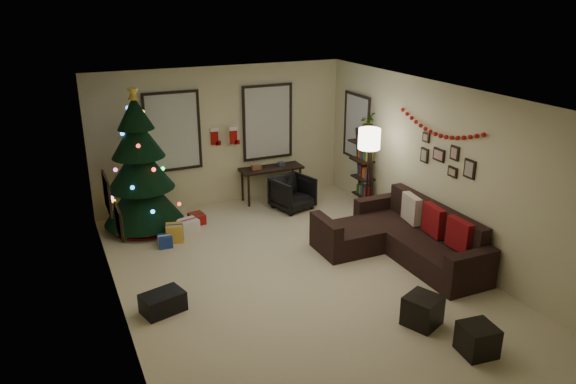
# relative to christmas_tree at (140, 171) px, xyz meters

# --- Properties ---
(floor) EXTENTS (7.00, 7.00, 0.00)m
(floor) POSITION_rel_christmas_tree_xyz_m (1.70, -2.81, -1.07)
(floor) COLOR beige
(floor) RESTS_ON ground
(ceiling) EXTENTS (7.00, 7.00, 0.00)m
(ceiling) POSITION_rel_christmas_tree_xyz_m (1.70, -2.81, 1.63)
(ceiling) COLOR white
(ceiling) RESTS_ON floor
(wall_back) EXTENTS (5.00, 0.00, 5.00)m
(wall_back) POSITION_rel_christmas_tree_xyz_m (1.70, 0.69, 0.28)
(wall_back) COLOR beige
(wall_back) RESTS_ON floor
(wall_front) EXTENTS (5.00, 0.00, 5.00)m
(wall_front) POSITION_rel_christmas_tree_xyz_m (1.70, -6.31, 0.28)
(wall_front) COLOR beige
(wall_front) RESTS_ON floor
(wall_left) EXTENTS (0.00, 7.00, 7.00)m
(wall_left) POSITION_rel_christmas_tree_xyz_m (-0.80, -2.81, 0.28)
(wall_left) COLOR beige
(wall_left) RESTS_ON floor
(wall_right) EXTENTS (0.00, 7.00, 7.00)m
(wall_right) POSITION_rel_christmas_tree_xyz_m (4.20, -2.81, 0.28)
(wall_right) COLOR beige
(wall_right) RESTS_ON floor
(window_back_left) EXTENTS (1.05, 0.06, 1.50)m
(window_back_left) POSITION_rel_christmas_tree_xyz_m (0.75, 0.66, 0.48)
(window_back_left) COLOR #728CB2
(window_back_left) RESTS_ON wall_back
(window_back_right) EXTENTS (1.05, 0.06, 1.50)m
(window_back_right) POSITION_rel_christmas_tree_xyz_m (2.65, 0.66, 0.48)
(window_back_right) COLOR #728CB2
(window_back_right) RESTS_ON wall_back
(window_right_wall) EXTENTS (0.06, 0.90, 1.30)m
(window_right_wall) POSITION_rel_christmas_tree_xyz_m (4.17, -0.26, 0.43)
(window_right_wall) COLOR #728CB2
(window_right_wall) RESTS_ON wall_right
(christmas_tree) EXTENTS (1.39, 1.39, 2.59)m
(christmas_tree) POSITION_rel_christmas_tree_xyz_m (0.00, 0.00, 0.00)
(christmas_tree) COLOR black
(christmas_tree) RESTS_ON floor
(presents) EXTENTS (1.50, 1.01, 0.30)m
(presents) POSITION_rel_christmas_tree_xyz_m (0.34, -0.50, -0.95)
(presents) COLOR #14591E
(presents) RESTS_ON floor
(sofa) EXTENTS (1.78, 2.60, 0.84)m
(sofa) POSITION_rel_christmas_tree_xyz_m (3.56, -2.78, -0.80)
(sofa) COLOR black
(sofa) RESTS_ON floor
(pillow_red_a) EXTENTS (0.13, 0.46, 0.46)m
(pillow_red_a) POSITION_rel_christmas_tree_xyz_m (3.91, -3.65, -0.43)
(pillow_red_a) COLOR maroon
(pillow_red_a) RESTS_ON sofa
(pillow_red_b) EXTENTS (0.17, 0.48, 0.47)m
(pillow_red_b) POSITION_rel_christmas_tree_xyz_m (3.91, -3.05, -0.43)
(pillow_red_b) COLOR maroon
(pillow_red_b) RESTS_ON sofa
(pillow_cream) EXTENTS (0.20, 0.47, 0.45)m
(pillow_cream) POSITION_rel_christmas_tree_xyz_m (3.91, -2.48, -0.44)
(pillow_cream) COLOR beige
(pillow_cream) RESTS_ON sofa
(ottoman_near) EXTENTS (0.54, 0.54, 0.39)m
(ottoman_near) POSITION_rel_christmas_tree_xyz_m (2.63, -4.52, -0.88)
(ottoman_near) COLOR black
(ottoman_near) RESTS_ON floor
(ottoman_far) EXTENTS (0.43, 0.43, 0.37)m
(ottoman_far) POSITION_rel_christmas_tree_xyz_m (2.84, -5.28, -0.89)
(ottoman_far) COLOR black
(ottoman_far) RESTS_ON floor
(desk) EXTENTS (1.27, 0.45, 0.68)m
(desk) POSITION_rel_christmas_tree_xyz_m (2.62, 0.41, -0.47)
(desk) COLOR black
(desk) RESTS_ON floor
(desk_chair) EXTENTS (0.77, 0.75, 0.65)m
(desk_chair) POSITION_rel_christmas_tree_xyz_m (2.79, -0.24, -0.75)
(desk_chair) COLOR black
(desk_chair) RESTS_ON floor
(bookshelf) EXTENTS (0.30, 0.47, 1.59)m
(bookshelf) POSITION_rel_christmas_tree_xyz_m (4.00, -0.85, -0.30)
(bookshelf) COLOR black
(bookshelf) RESTS_ON floor
(potted_plant) EXTENTS (0.51, 0.53, 0.44)m
(potted_plant) POSITION_rel_christmas_tree_xyz_m (4.00, -0.89, 0.71)
(potted_plant) COLOR #4C4C4C
(potted_plant) RESTS_ON bookshelf
(floor_lamp) EXTENTS (0.38, 0.38, 1.79)m
(floor_lamp) POSITION_rel_christmas_tree_xyz_m (3.65, -1.52, 0.42)
(floor_lamp) COLOR black
(floor_lamp) RESTS_ON floor
(art_map) EXTENTS (0.04, 0.60, 0.50)m
(art_map) POSITION_rel_christmas_tree_xyz_m (-0.78, -2.09, 0.40)
(art_map) COLOR black
(art_map) RESTS_ON wall_left
(art_abstract) EXTENTS (0.04, 0.45, 0.35)m
(art_abstract) POSITION_rel_christmas_tree_xyz_m (-0.78, -3.13, 0.40)
(art_abstract) COLOR black
(art_abstract) RESTS_ON wall_left
(gallery) EXTENTS (0.03, 1.25, 0.54)m
(gallery) POSITION_rel_christmas_tree_xyz_m (4.18, -2.89, 0.50)
(gallery) COLOR black
(gallery) RESTS_ON wall_right
(garland) EXTENTS (0.08, 1.90, 0.30)m
(garland) POSITION_rel_christmas_tree_xyz_m (4.15, -2.68, 0.94)
(garland) COLOR #A5140C
(garland) RESTS_ON wall_right
(stocking_left) EXTENTS (0.20, 0.05, 0.36)m
(stocking_left) POSITION_rel_christmas_tree_xyz_m (1.56, 0.66, 0.31)
(stocking_left) COLOR #990F0C
(stocking_left) RESTS_ON wall_back
(stocking_right) EXTENTS (0.20, 0.05, 0.36)m
(stocking_right) POSITION_rel_christmas_tree_xyz_m (1.89, 0.51, 0.33)
(stocking_right) COLOR #990F0C
(stocking_right) RESTS_ON wall_back
(storage_bin) EXTENTS (0.62, 0.49, 0.27)m
(storage_bin) POSITION_rel_christmas_tree_xyz_m (-0.31, -2.87, -0.94)
(storage_bin) COLOR black
(storage_bin) RESTS_ON floor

